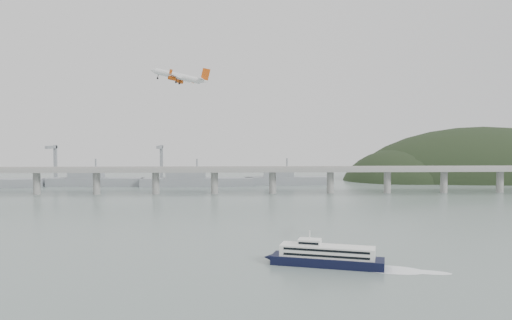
{
  "coord_description": "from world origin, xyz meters",
  "views": [
    {
      "loc": [
        -11.02,
        -226.75,
        49.88
      ],
      "look_at": [
        0.0,
        55.0,
        36.0
      ],
      "focal_mm": 35.0,
      "sensor_mm": 36.0,
      "label": 1
    }
  ],
  "objects": [
    {
      "name": "bridge",
      "position": [
        -1.15,
        200.0,
        17.65
      ],
      "size": [
        800.0,
        22.0,
        23.9
      ],
      "color": "gray",
      "rests_on": "ground"
    },
    {
      "name": "airliner",
      "position": [
        -43.98,
        63.01,
        83.72
      ],
      "size": [
        36.68,
        33.84,
        11.48
      ],
      "rotation": [
        0.05,
        -0.23,
        2.86
      ],
      "color": "white",
      "rests_on": "ground"
    },
    {
      "name": "ground",
      "position": [
        0.0,
        0.0,
        0.0
      ],
      "size": [
        900.0,
        900.0,
        0.0
      ],
      "primitive_type": "plane",
      "color": "slate",
      "rests_on": "ground"
    },
    {
      "name": "distant_fleet",
      "position": [
        -155.36,
        265.08,
        6.22
      ],
      "size": [
        453.0,
        60.9,
        40.0
      ],
      "color": "gray",
      "rests_on": "ground"
    },
    {
      "name": "headland",
      "position": [
        285.18,
        331.75,
        -19.34
      ],
      "size": [
        365.0,
        155.0,
        156.0
      ],
      "color": "black",
      "rests_on": "ground"
    },
    {
      "name": "ferry",
      "position": [
        23.67,
        -38.96,
        3.6
      ],
      "size": [
        68.46,
        28.03,
        13.28
      ],
      "rotation": [
        0.0,
        0.0,
        -0.31
      ],
      "color": "black",
      "rests_on": "ground"
    }
  ]
}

